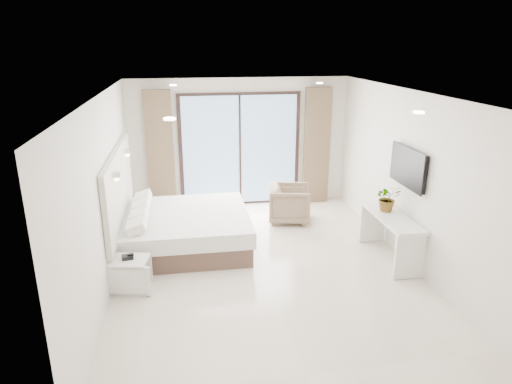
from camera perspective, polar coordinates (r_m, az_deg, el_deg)
ground at (r=7.26m, az=1.22°, el=-9.57°), size 6.20×6.20×0.00m
room_shell at (r=7.45m, az=-1.40°, el=4.24°), size 4.62×6.22×2.72m
bed at (r=7.97m, az=-8.93°, el=-4.64°), size 2.15×2.05×0.74m
nightstand at (r=6.82m, az=-15.45°, el=-9.92°), size 0.59×0.52×0.48m
phone at (r=6.72m, az=-15.77°, el=-7.83°), size 0.18×0.15×0.05m
console_desk at (r=7.66m, az=16.44°, el=-4.23°), size 0.47×1.51×0.77m
plant at (r=7.68m, az=16.12°, el=-1.06°), size 0.42×0.46×0.34m
armchair at (r=8.98m, az=4.26°, el=-1.25°), size 0.87×0.91×0.79m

